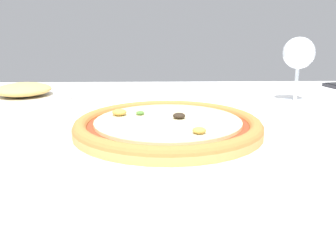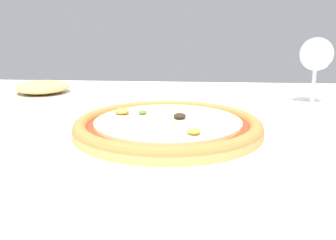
{
  "view_description": "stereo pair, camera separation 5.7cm",
  "coord_description": "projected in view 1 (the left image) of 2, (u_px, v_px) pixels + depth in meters",
  "views": [
    {
      "loc": [
        0.04,
        -0.68,
        0.93
      ],
      "look_at": [
        0.06,
        -0.12,
        0.78
      ],
      "focal_mm": 40.0,
      "sensor_mm": 36.0,
      "label": 1
    },
    {
      "loc": [
        0.1,
        -0.68,
        0.93
      ],
      "look_at": [
        0.06,
        -0.12,
        0.78
      ],
      "focal_mm": 40.0,
      "sensor_mm": 36.0,
      "label": 2
    }
  ],
  "objects": [
    {
      "name": "pizza_plate",
      "position": [
        168.0,
        128.0,
        0.58
      ],
      "size": [
        0.32,
        0.32,
        0.04
      ],
      "color": "white",
      "rests_on": "dining_table"
    },
    {
      "name": "side_plate",
      "position": [
        24.0,
        94.0,
        0.87
      ],
      "size": [
        0.22,
        0.22,
        0.04
      ],
      "color": "white",
      "rests_on": "dining_table"
    },
    {
      "name": "wine_glass_far_left",
      "position": [
        299.0,
        56.0,
        0.82
      ],
      "size": [
        0.07,
        0.07,
        0.15
      ],
      "color": "silver",
      "rests_on": "dining_table"
    },
    {
      "name": "dining_table",
      "position": [
        136.0,
        163.0,
        0.72
      ],
      "size": [
        1.44,
        0.9,
        0.75
      ],
      "color": "brown",
      "rests_on": "ground_plane"
    }
  ]
}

